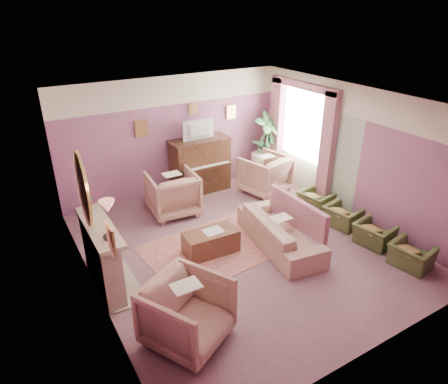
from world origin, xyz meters
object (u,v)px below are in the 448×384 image
piano (200,166)px  television (200,129)px  floral_armchair_right (265,172)px  side_table (261,166)px  floral_armchair_front (187,310)px  olive_chair_a (412,252)px  sofa (280,226)px  olive_chair_b (374,231)px  olive_chair_c (343,214)px  coffee_table (211,242)px  floral_armchair_left (173,191)px  olive_chair_d (316,198)px

piano → television: television is taller
floral_armchair_right → side_table: (0.42, 0.75, -0.18)m
floral_armchair_front → olive_chair_a: floral_armchair_front is taller
piano → floral_armchair_front: size_ratio=1.33×
piano → television: bearing=-90.0°
sofa → floral_armchair_right: floral_armchair_right is taller
olive_chair_b → olive_chair_c: same height
piano → olive_chair_a: (1.72, -4.72, -0.35)m
floral_armchair_right → side_table: 0.88m
television → floral_armchair_right: (1.31, -0.85, -1.07)m
sofa → floral_armchair_right: 2.40m
coffee_table → side_table: 3.71m
coffee_table → floral_armchair_left: 1.82m
floral_armchair_right → olive_chair_c: bearing=-79.2°
floral_armchair_right → piano: bearing=145.5°
television → olive_chair_c: size_ratio=1.16×
olive_chair_c → side_table: side_table is taller
television → olive_chair_d: size_ratio=1.16×
piano → olive_chair_d: (1.72, -2.26, -0.35)m
television → olive_chair_d: television is taller
piano → floral_armchair_left: (-1.07, -0.73, -0.12)m
olive_chair_b → side_table: bearing=89.9°
olive_chair_b → olive_chair_c: 0.82m
floral_armchair_front → olive_chair_d: size_ratio=1.52×
olive_chair_b → olive_chair_d: size_ratio=1.00×
floral_armchair_right → floral_armchair_front: same height
floral_armchair_front → olive_chair_d: (4.14, 1.98, -0.23)m
television → olive_chair_c: bearing=-60.4°
floral_armchair_left → olive_chair_c: size_ratio=1.52×
piano → floral_armchair_front: piano is taller
television → olive_chair_b: television is taller
olive_chair_b → olive_chair_c: size_ratio=1.00×
floral_armchair_left → side_table: (2.79, 0.59, -0.18)m
television → olive_chair_b: size_ratio=1.16×
floral_armchair_front → coffee_table: bearing=52.6°
piano → olive_chair_a: size_ratio=2.03×
piano → floral_armchair_left: 1.30m
television → side_table: (1.73, -0.09, -1.25)m
television → side_table: television is taller
coffee_table → olive_chair_d: 2.85m
coffee_table → floral_armchair_front: floral_armchair_front is taller
floral_armchair_left → olive_chair_b: floral_armchair_left is taller
piano → floral_armchair_left: size_ratio=1.33×
television → olive_chair_b: 4.42m
olive_chair_c → floral_armchair_right: bearing=100.8°
television → floral_armchair_left: television is taller
piano → floral_armchair_front: 4.88m
olive_chair_a → olive_chair_b: 0.82m
piano → floral_armchair_right: piano is taller
olive_chair_d → floral_armchair_left: bearing=151.2°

